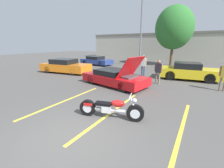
{
  "coord_description": "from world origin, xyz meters",
  "views": [
    {
      "loc": [
        3.03,
        -2.78,
        2.7
      ],
      "look_at": [
        -0.6,
        3.23,
        0.8
      ],
      "focal_mm": 24.0,
      "sensor_mm": 36.0,
      "label": 1
    }
  ],
  "objects": [
    {
      "name": "parking_stripe_middle",
      "position": [
        0.14,
        1.95,
        0.0
      ],
      "size": [
        0.12,
        4.89,
        0.01
      ],
      "primitive_type": "cube",
      "color": "yellow",
      "rests_on": "ground"
    },
    {
      "name": "spectator_near_motorcycle",
      "position": [
        -1.25,
        9.48,
        1.04
      ],
      "size": [
        0.52,
        0.23,
        1.73
      ],
      "color": "#38476B",
      "rests_on": "ground"
    },
    {
      "name": "motorcycle",
      "position": [
        0.35,
        1.55,
        0.38
      ],
      "size": [
        2.39,
        0.95,
        0.95
      ],
      "rotation": [
        0.0,
        0.0,
        0.28
      ],
      "color": "black",
      "rests_on": "ground"
    },
    {
      "name": "ground_plane",
      "position": [
        0.0,
        0.0,
        0.0
      ],
      "size": [
        80.0,
        80.0,
        0.0
      ],
      "primitive_type": "plane",
      "color": "#514F4C"
    },
    {
      "name": "parked_car_mid_left_row",
      "position": [
        -8.15,
        7.12,
        0.62
      ],
      "size": [
        4.91,
        2.63,
        1.3
      ],
      "rotation": [
        0.0,
        0.0,
        0.15
      ],
      "color": "orange",
      "rests_on": "ground"
    },
    {
      "name": "parked_car_left_row",
      "position": [
        -8.85,
        12.95,
        0.55
      ],
      "size": [
        4.34,
        2.07,
        1.13
      ],
      "rotation": [
        0.0,
        0.0,
        -0.08
      ],
      "color": "navy",
      "rests_on": "ground"
    },
    {
      "name": "parking_stripe_foreground",
      "position": [
        -2.47,
        1.95,
        0.0
      ],
      "size": [
        0.12,
        4.89,
        0.01
      ],
      "primitive_type": "cube",
      "color": "yellow",
      "rests_on": "ground"
    },
    {
      "name": "parking_stripe_back",
      "position": [
        2.74,
        1.95,
        0.0
      ],
      "size": [
        0.12,
        4.89,
        0.01
      ],
      "primitive_type": "cube",
      "color": "yellow",
      "rests_on": "ground"
    },
    {
      "name": "far_building",
      "position": [
        0.0,
        24.51,
        2.34
      ],
      "size": [
        32.0,
        4.2,
        4.4
      ],
      "color": "#B2AD9E",
      "rests_on": "ground"
    },
    {
      "name": "spectator_by_show_car",
      "position": [
        0.54,
        7.43,
        0.97
      ],
      "size": [
        0.52,
        0.21,
        1.64
      ],
      "color": "gray",
      "rests_on": "ground"
    },
    {
      "name": "tree_background",
      "position": [
        -0.43,
        17.46,
        4.54
      ],
      "size": [
        4.44,
        4.44,
        7.1
      ],
      "color": "brown",
      "rests_on": "ground"
    },
    {
      "name": "spectator_midground",
      "position": [
        4.21,
        7.73,
        1.0
      ],
      "size": [
        0.52,
        0.22,
        1.69
      ],
      "color": "gray",
      "rests_on": "ground"
    },
    {
      "name": "parked_car_mid_right_row",
      "position": [
        2.2,
        10.03,
        0.63
      ],
      "size": [
        4.36,
        2.4,
        1.3
      ],
      "rotation": [
        0.0,
        0.0,
        0.13
      ],
      "color": "yellow",
      "rests_on": "ground"
    },
    {
      "name": "show_car_hood_open",
      "position": [
        -1.82,
        5.63,
        0.53
      ],
      "size": [
        4.71,
        2.7,
        1.97
      ],
      "rotation": [
        0.0,
        0.0,
        -0.19
      ],
      "color": "red",
      "rests_on": "ground"
    },
    {
      "name": "light_pole",
      "position": [
        -3.6,
        14.99,
        4.28
      ],
      "size": [
        1.21,
        0.28,
        7.8
      ],
      "color": "slate",
      "rests_on": "ground"
    }
  ]
}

